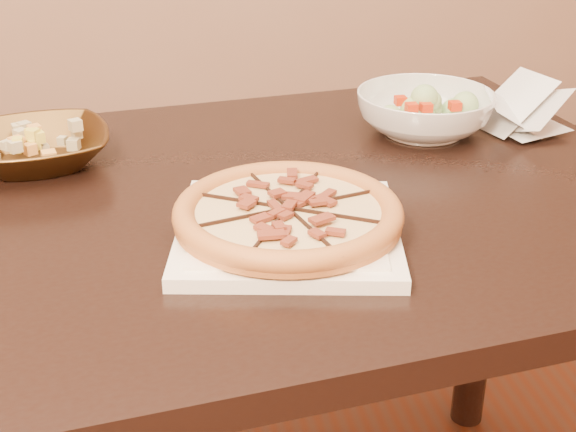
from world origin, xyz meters
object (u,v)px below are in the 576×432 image
(dining_table, at_px, (218,268))
(salad_bowl, at_px, (424,113))
(pizza, at_px, (288,213))
(bronze_bowl, at_px, (37,149))
(plate, at_px, (288,230))

(dining_table, height_order, salad_bowl, salad_bowl)
(pizza, xyz_separation_m, bronze_bowl, (-0.33, 0.30, -0.01))
(pizza, relative_size, salad_bowl, 1.26)
(bronze_bowl, height_order, salad_bowl, salad_bowl)
(bronze_bowl, bearing_deg, pizza, -42.45)
(plate, height_order, pizza, pizza)
(dining_table, height_order, pizza, pizza)
(plate, xyz_separation_m, pizza, (-0.00, 0.00, 0.02))
(pizza, relative_size, bronze_bowl, 1.33)
(dining_table, bearing_deg, pizza, -59.16)
(pizza, height_order, bronze_bowl, bronze_bowl)
(salad_bowl, bearing_deg, plate, -131.06)
(dining_table, bearing_deg, bronze_bowl, 145.92)
(pizza, height_order, salad_bowl, salad_bowl)
(pizza, bearing_deg, bronze_bowl, 137.55)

